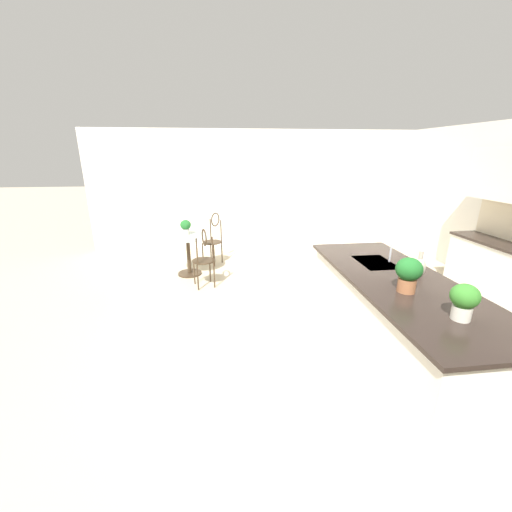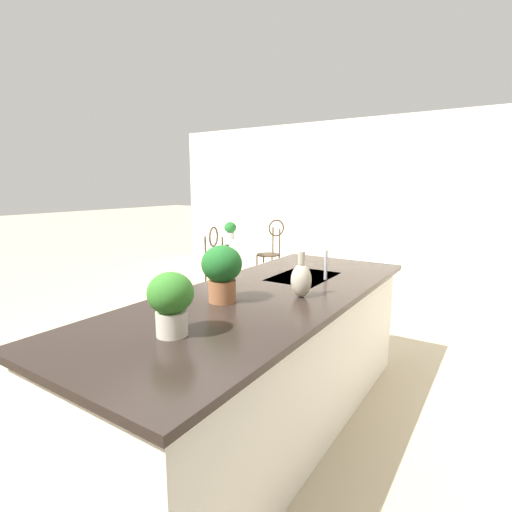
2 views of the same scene
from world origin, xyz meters
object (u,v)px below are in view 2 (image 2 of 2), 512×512
object	(u,v)px
potted_plant_counter_far	(171,300)
chair_near_window	(217,259)
bistro_table	(227,258)
potted_plant_counter_near	(222,270)
vase_on_counter	(301,280)
chair_by_island	(271,248)
potted_plant_on_table	(230,229)

from	to	relation	value
potted_plant_counter_far	chair_near_window	bearing A→B (deg)	-144.29
bistro_table	potted_plant_counter_near	xyz separation A→B (m)	(3.11, 2.34, 0.67)
potted_plant_counter_near	vase_on_counter	distance (m)	0.50
bistro_table	chair_near_window	world-z (taller)	chair_near_window
bistro_table	potted_plant_counter_far	size ratio (longest dim) A/B	2.65
vase_on_counter	potted_plant_counter_far	bearing A→B (deg)	-13.52
chair_by_island	potted_plant_on_table	xyz separation A→B (m)	(0.47, -0.49, 0.33)
potted_plant_counter_near	bistro_table	bearing A→B (deg)	-143.02
bistro_table	potted_plant_counter_near	size ratio (longest dim) A/B	2.34
potted_plant_on_table	vase_on_counter	bearing A→B (deg)	43.24
potted_plant_on_table	potted_plant_counter_far	distance (m)	4.56
chair_near_window	vase_on_counter	size ratio (longest dim) A/B	3.62
potted_plant_on_table	potted_plant_counter_near	size ratio (longest dim) A/B	0.81
potted_plant_on_table	vase_on_counter	size ratio (longest dim) A/B	0.96
potted_plant_counter_near	chair_by_island	bearing A→B (deg)	-153.14
chair_near_window	potted_plant_counter_far	size ratio (longest dim) A/B	3.46
bistro_table	chair_by_island	xyz separation A→B (m)	(-0.61, 0.46, 0.13)
chair_by_island	potted_plant_counter_near	size ratio (longest dim) A/B	3.05
potted_plant_counter_far	vase_on_counter	bearing A→B (deg)	166.48
bistro_table	vase_on_counter	size ratio (longest dim) A/B	2.78
chair_by_island	vase_on_counter	xyz separation A→B (m)	(3.37, 2.23, 0.46)
potted_plant_counter_far	vase_on_counter	size ratio (longest dim) A/B	1.05
chair_near_window	potted_plant_counter_near	world-z (taller)	potted_plant_counter_near
potted_plant_counter_near	potted_plant_counter_far	xyz separation A→B (m)	(0.55, 0.13, -0.02)
potted_plant_counter_far	chair_by_island	bearing A→B (deg)	-154.71
chair_near_window	vase_on_counter	bearing A→B (deg)	48.44
vase_on_counter	bistro_table	bearing A→B (deg)	-135.72
chair_near_window	potted_plant_on_table	xyz separation A→B (m)	(-0.79, -0.35, 0.33)
potted_plant_counter_far	vase_on_counter	xyz separation A→B (m)	(-0.90, 0.22, -0.06)
chair_near_window	potted_plant_counter_far	distance (m)	3.74
potted_plant_on_table	potted_plant_counter_far	size ratio (longest dim) A/B	0.92
chair_near_window	potted_plant_counter_far	xyz separation A→B (m)	(3.01, 2.16, 0.52)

